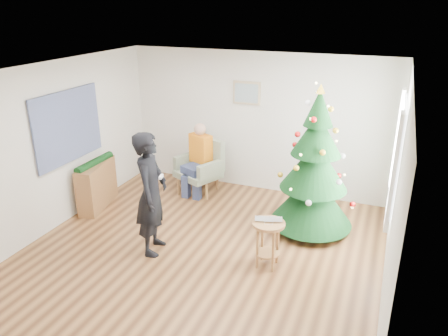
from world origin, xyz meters
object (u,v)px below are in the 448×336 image
at_px(standing_man, 151,194).
at_px(stool, 268,244).
at_px(armchair, 201,173).
at_px(console, 97,185).
at_px(christmas_tree, 314,168).

bearing_deg(standing_man, stool, -96.53).
xyz_separation_m(armchair, standing_man, (0.24, -2.17, 0.53)).
bearing_deg(console, christmas_tree, -2.91).
height_order(armchair, console, armchair).
bearing_deg(armchair, christmas_tree, 6.60).
xyz_separation_m(armchair, console, (-1.42, -1.26, 0.03)).
xyz_separation_m(stool, console, (-3.32, 0.68, 0.06)).
bearing_deg(christmas_tree, console, -171.24).
distance_m(christmas_tree, standing_man, 2.48).
relative_size(christmas_tree, stool, 3.48).
xyz_separation_m(christmas_tree, standing_man, (-2.00, -1.46, -0.15)).
bearing_deg(christmas_tree, armchair, 162.63).
xyz_separation_m(christmas_tree, console, (-3.66, -0.56, -0.65)).
distance_m(stool, standing_man, 1.76).
xyz_separation_m(christmas_tree, armchair, (-2.24, 0.70, -0.68)).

